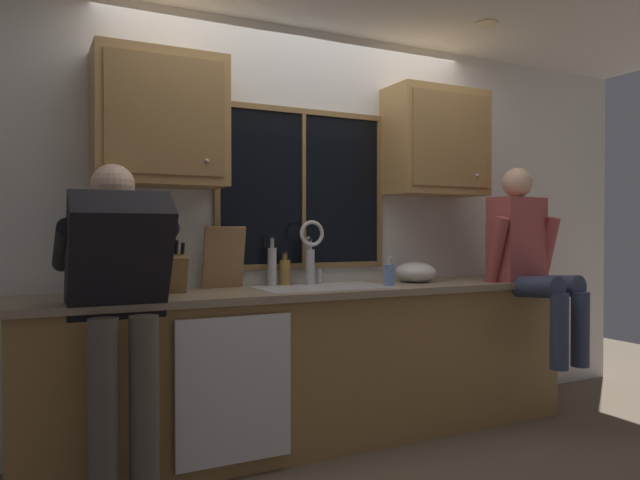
{
  "coord_description": "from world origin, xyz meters",
  "views": [
    {
      "loc": [
        -1.57,
        -3.44,
        1.26
      ],
      "look_at": [
        -0.0,
        -0.3,
        1.2
      ],
      "focal_mm": 33.19,
      "sensor_mm": 36.0,
      "label": 1
    }
  ],
  "objects": [
    {
      "name": "back_wall",
      "position": [
        0.0,
        0.06,
        1.27
      ],
      "size": [
        5.73,
        0.12,
        2.55
      ],
      "primitive_type": "cube",
      "color": "silver",
      "rests_on": "floor"
    },
    {
      "name": "ceiling_downlight_right",
      "position": [
        1.0,
        -0.6,
        2.54
      ],
      "size": [
        0.14,
        0.14,
        0.01
      ],
      "primitive_type": "cylinder",
      "color": "#FFEAB2"
    },
    {
      "name": "window_glass",
      "position": [
        0.02,
        -0.01,
        1.52
      ],
      "size": [
        1.1,
        0.02,
        0.95
      ],
      "primitive_type": "cube",
      "color": "black"
    },
    {
      "name": "window_frame_top",
      "position": [
        0.02,
        -0.02,
        2.02
      ],
      "size": [
        1.17,
        0.02,
        0.04
      ],
      "primitive_type": "cube",
      "color": "olive"
    },
    {
      "name": "window_frame_bottom",
      "position": [
        0.02,
        -0.02,
        1.03
      ],
      "size": [
        1.17,
        0.02,
        0.04
      ],
      "primitive_type": "cube",
      "color": "olive"
    },
    {
      "name": "window_frame_left",
      "position": [
        -0.55,
        -0.02,
        1.52
      ],
      "size": [
        0.03,
        0.02,
        0.95
      ],
      "primitive_type": "cube",
      "color": "olive"
    },
    {
      "name": "window_frame_right",
      "position": [
        0.59,
        -0.02,
        1.52
      ],
      "size": [
        0.03,
        0.02,
        0.95
      ],
      "primitive_type": "cube",
      "color": "olive"
    },
    {
      "name": "window_mullion_center",
      "position": [
        0.02,
        -0.02,
        1.52
      ],
      "size": [
        0.02,
        0.02,
        0.95
      ],
      "primitive_type": "cube",
      "color": "olive"
    },
    {
      "name": "lower_cabinet_run",
      "position": [
        0.0,
        -0.29,
        0.44
      ],
      "size": [
        3.33,
        0.58,
        0.88
      ],
      "primitive_type": "cube",
      "color": "#A07744",
      "rests_on": "floor"
    },
    {
      "name": "countertop",
      "position": [
        0.0,
        -0.31,
        0.9
      ],
      "size": [
        3.39,
        0.62,
        0.04
      ],
      "primitive_type": "cube",
      "color": "gray",
      "rests_on": "lower_cabinet_run"
    },
    {
      "name": "dishwasher_front",
      "position": [
        -0.63,
        -0.61,
        0.46
      ],
      "size": [
        0.6,
        0.02,
        0.74
      ],
      "primitive_type": "cube",
      "color": "white"
    },
    {
      "name": "upper_cabinet_left",
      "position": [
        -0.91,
        -0.17,
        1.86
      ],
      "size": [
        0.7,
        0.36,
        0.72
      ],
      "color": "#B2844C"
    },
    {
      "name": "upper_cabinet_right",
      "position": [
        0.95,
        -0.17,
        1.86
      ],
      "size": [
        0.7,
        0.36,
        0.72
      ],
      "color": "#B2844C"
    },
    {
      "name": "sink",
      "position": [
        0.02,
        -0.3,
        0.82
      ],
      "size": [
        0.8,
        0.46,
        0.21
      ],
      "color": "#B7B7BC",
      "rests_on": "lower_cabinet_run"
    },
    {
      "name": "faucet",
      "position": [
        0.03,
        -0.12,
        1.17
      ],
      "size": [
        0.18,
        0.09,
        0.4
      ],
      "color": "silver",
      "rests_on": "countertop"
    },
    {
      "name": "person_standing",
      "position": [
        -1.19,
        -0.63,
        0.97
      ],
      "size": [
        0.53,
        0.68,
        1.58
      ],
      "color": "#595147",
      "rests_on": "floor"
    },
    {
      "name": "person_sitting_on_counter",
      "position": [
        1.4,
        -0.57,
        1.1
      ],
      "size": [
        0.54,
        0.62,
        1.26
      ],
      "color": "#384260",
      "rests_on": "countertop"
    },
    {
      "name": "knife_block",
      "position": [
        -0.85,
        -0.23,
        1.03
      ],
      "size": [
        0.12,
        0.18,
        0.32
      ],
      "color": "olive",
      "rests_on": "countertop"
    },
    {
      "name": "cutting_board",
      "position": [
        -0.53,
        -0.09,
        1.1
      ],
      "size": [
        0.24,
        0.1,
        0.36
      ],
      "primitive_type": "cube",
      "rotation": [
        0.21,
        0.0,
        0.0
      ],
      "color": "#997047",
      "rests_on": "countertop"
    },
    {
      "name": "mixing_bowl",
      "position": [
        0.72,
        -0.26,
        0.98
      ],
      "size": [
        0.27,
        0.27,
        0.14
      ],
      "primitive_type": "ellipsoid",
      "color": "silver",
      "rests_on": "countertop"
    },
    {
      "name": "soap_dispenser",
      "position": [
        0.41,
        -0.41,
        0.99
      ],
      "size": [
        0.06,
        0.07,
        0.18
      ],
      "color": "#668CCC",
      "rests_on": "countertop"
    },
    {
      "name": "bottle_green_glass",
      "position": [
        -0.23,
        -0.1,
        1.04
      ],
      "size": [
        0.05,
        0.05,
        0.3
      ],
      "color": "#B7B7BC",
      "rests_on": "countertop"
    },
    {
      "name": "bottle_tall_clear",
      "position": [
        0.01,
        -0.13,
        1.04
      ],
      "size": [
        0.06,
        0.06,
        0.29
      ],
      "color": "#B7B7BC",
      "rests_on": "countertop"
    },
    {
      "name": "bottle_amber_small",
      "position": [
        -0.14,
        -0.09,
        1.0
      ],
      "size": [
        0.07,
        0.07,
        0.21
      ],
      "color": "olive",
      "rests_on": "countertop"
    }
  ]
}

